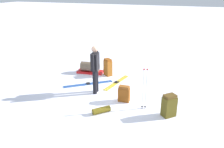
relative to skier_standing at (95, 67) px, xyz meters
The scene contains 10 objects.
ground_plane 1.12m from the skier_standing, 159.51° to the right, with size 80.00×80.00×0.00m, color white.
skier_standing is the anchor object (origin of this frame).
ski_pair_near 1.23m from the skier_standing, 43.78° to the right, with size 1.60×1.34×0.05m.
ski_pair_far 1.49m from the skier_standing, 110.74° to the right, with size 0.48×1.71×0.05m.
backpack_large_dark 2.80m from the skier_standing, 165.17° to the left, with size 0.46×0.46×0.68m.
backpack_bright 1.83m from the skier_standing, 82.78° to the right, with size 0.42×0.40×0.72m.
backpack_small_spare 1.37m from the skier_standing, 165.89° to the left, with size 0.38×0.21×0.54m.
ski_poles_planted_near 1.95m from the skier_standing, 163.96° to the left, with size 0.16×0.10×1.31m.
gear_sled 2.14m from the skier_standing, 58.49° to the right, with size 1.17×0.60×0.49m.
sleeping_mat_rolled 1.68m from the skier_standing, 121.03° to the left, with size 0.18×0.18×0.55m, color brown.
Camera 1 is at (-2.64, 6.96, 3.55)m, focal length 36.89 mm.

